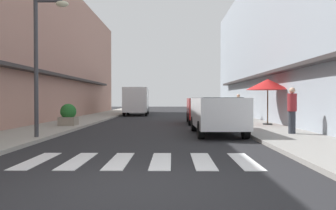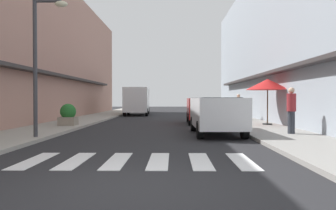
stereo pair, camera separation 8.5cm
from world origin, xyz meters
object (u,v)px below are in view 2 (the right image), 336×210
at_px(planter_midblock, 68,115).
at_px(parked_car_mid, 203,108).
at_px(delivery_van, 137,99).
at_px(parked_car_near, 216,111).
at_px(street_lamp, 41,50).
at_px(pedestrian_walking_far, 238,106).
at_px(pedestrian_walking_near, 291,109).
at_px(cafe_umbrella, 268,85).

bearing_deg(planter_midblock, parked_car_mid, 22.54).
relative_size(delivery_van, planter_midblock, 5.17).
bearing_deg(parked_car_near, street_lamp, -162.32).
bearing_deg(delivery_van, pedestrian_walking_far, -48.21).
bearing_deg(pedestrian_walking_near, delivery_van, -37.66).
xyz_separation_m(cafe_umbrella, planter_midblock, (-9.90, -0.66, -1.51)).
height_order(delivery_van, pedestrian_walking_near, delivery_van).
height_order(parked_car_mid, pedestrian_walking_near, pedestrian_walking_near).
height_order(delivery_van, street_lamp, street_lamp).
relative_size(parked_car_mid, pedestrian_walking_near, 2.44).
xyz_separation_m(planter_midblock, pedestrian_walking_near, (9.56, -3.89, 0.41)).
xyz_separation_m(planter_midblock, pedestrian_walking_far, (9.25, 4.97, 0.34)).
relative_size(planter_midblock, pedestrian_walking_far, 0.66).
distance_m(parked_car_near, parked_car_mid, 6.00).
height_order(parked_car_mid, pedestrian_walking_far, pedestrian_walking_far).
height_order(parked_car_mid, delivery_van, delivery_van).
height_order(pedestrian_walking_near, pedestrian_walking_far, pedestrian_walking_near).
distance_m(cafe_umbrella, planter_midblock, 10.04).
xyz_separation_m(parked_car_near, planter_midblock, (-6.86, 3.16, -0.30)).
bearing_deg(pedestrian_walking_far, street_lamp, 109.04).
bearing_deg(delivery_van, pedestrian_walking_near, -65.98).
bearing_deg(planter_midblock, parked_car_near, -24.72).
distance_m(parked_car_mid, cafe_umbrella, 3.93).
xyz_separation_m(pedestrian_walking_near, pedestrian_walking_far, (-0.31, 8.86, -0.07)).
bearing_deg(parked_car_near, parked_car_mid, 90.00).
relative_size(parked_car_near, street_lamp, 0.95).
xyz_separation_m(parked_car_near, delivery_van, (-4.86, 16.24, 0.48)).
bearing_deg(street_lamp, parked_car_near, 17.68).
bearing_deg(cafe_umbrella, street_lamp, -147.90).
bearing_deg(pedestrian_walking_far, planter_midblock, 87.66).
bearing_deg(parked_car_mid, delivery_van, 115.41).
distance_m(street_lamp, cafe_umbrella, 10.95).
bearing_deg(parked_car_near, planter_midblock, 155.28).
distance_m(planter_midblock, pedestrian_walking_far, 10.50).
distance_m(delivery_van, pedestrian_walking_near, 18.58).
distance_m(parked_car_mid, delivery_van, 11.34).
relative_size(delivery_van, street_lamp, 1.15).
bearing_deg(cafe_umbrella, delivery_van, 122.47).
bearing_deg(pedestrian_walking_near, parked_car_mid, -39.82).
height_order(parked_car_near, pedestrian_walking_near, pedestrian_walking_near).
bearing_deg(parked_car_mid, planter_midblock, -157.46).
xyz_separation_m(parked_car_mid, planter_midblock, (-6.86, -2.85, -0.30)).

